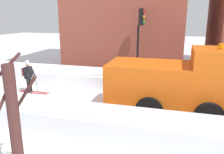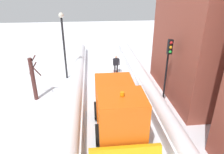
% 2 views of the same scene
% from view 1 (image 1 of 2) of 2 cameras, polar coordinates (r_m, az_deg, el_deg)
% --- Properties ---
extents(plow_truck, '(3.20, 5.98, 3.12)m').
position_cam_1_polar(plow_truck, '(10.00, 16.53, -1.16)').
color(plow_truck, orange).
rests_on(plow_truck, ground).
extents(skier, '(0.62, 1.80, 1.81)m').
position_cam_1_polar(skier, '(13.45, -19.97, 0.53)').
color(skier, black).
rests_on(skier, ground).
extents(traffic_light_pole, '(0.28, 0.42, 4.52)m').
position_cam_1_polar(traffic_light_pole, '(13.28, 6.91, 10.62)').
color(traffic_light_pole, black).
rests_on(traffic_light_pole, ground).
extents(bare_tree_near, '(0.78, 1.06, 3.32)m').
position_cam_1_polar(bare_tree_near, '(6.21, -22.90, -10.38)').
color(bare_tree_near, '#4E2B27').
rests_on(bare_tree_near, ground).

